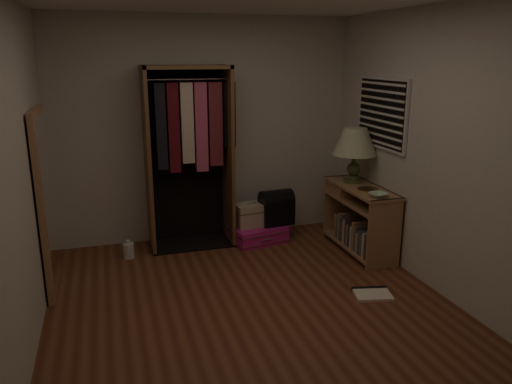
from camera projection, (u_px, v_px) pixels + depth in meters
ground at (255, 310)px, 4.35m from camera, size 4.00×4.00×0.00m
room_walls at (262, 139)px, 4.02m from camera, size 3.52×4.02×2.60m
console_bookshelf at (359, 216)px, 5.62m from camera, size 0.42×1.12×0.75m
open_wardrobe at (190, 142)px, 5.60m from camera, size 1.00×0.50×2.05m
floor_mirror at (46, 202)px, 4.57m from camera, size 0.06×0.80×1.70m
pink_suitcase at (258, 233)px, 5.95m from camera, size 0.71×0.57×0.19m
train_case at (251, 214)px, 5.91m from camera, size 0.43×0.32×0.29m
black_bag at (276, 206)px, 5.95m from camera, size 0.41×0.29×0.42m
table_lamp at (355, 143)px, 5.58m from camera, size 0.56×0.56×0.62m
brass_tray at (368, 189)px, 5.38m from camera, size 0.28×0.28×0.01m
ceramic_bowl at (378, 195)px, 5.09m from camera, size 0.22×0.22×0.05m
white_jug at (129, 250)px, 5.46m from camera, size 0.15×0.15×0.21m
floor_book at (372, 293)px, 4.64m from camera, size 0.38×0.33×0.03m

